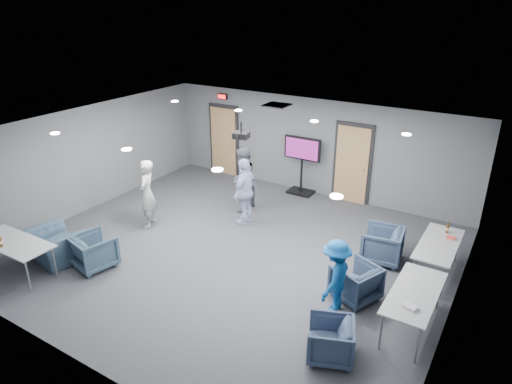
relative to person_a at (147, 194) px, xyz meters
The scene contains 29 objects.
floor 2.59m from the person_a, ahead, with size 9.00×9.00×0.00m, color #38393F.
ceiling 3.07m from the person_a, ahead, with size 9.00×9.00×0.00m, color silver.
wall_back 4.75m from the person_a, 58.73° to the left, with size 9.00×0.02×2.70m, color slate.
wall_front 4.69m from the person_a, 58.30° to the right, with size 9.00×0.02×2.70m, color slate.
wall_left 2.11m from the person_a, behind, with size 0.02×8.00×2.70m, color slate.
wall_right 6.97m from the person_a, ahead, with size 0.02×8.00×2.70m, color slate.
door_left 4.03m from the person_a, 97.86° to the left, with size 1.06×0.17×2.24m.
door_right 5.41m from the person_a, 47.54° to the left, with size 1.06×0.17×2.24m.
exit_sign 4.32m from the person_a, 97.90° to the left, with size 0.32×0.08×0.16m.
hvac_diffuser 3.90m from the person_a, 55.48° to the left, with size 0.60×0.60×0.03m, color black.
downlights 3.06m from the person_a, ahead, with size 6.18×3.78×0.02m.
person_a is the anchor object (origin of this frame).
person_b 2.45m from the person_a, 53.16° to the left, with size 0.83×0.65×1.71m, color slate.
person_c 2.36m from the person_a, 35.20° to the left, with size 0.99×0.41×1.69m, color silver.
person_d 5.20m from the person_a, ahead, with size 0.90×0.52×1.40m, color #164E93.
chair_right_a 5.55m from the person_a, 14.54° to the left, with size 0.80×0.82×0.75m, color #36455D.
chair_right_b 5.38m from the person_a, ahead, with size 0.74×0.76×0.69m, color #313F55.
chair_right_c 5.88m from the person_a, 18.39° to the right, with size 0.69×0.71×0.65m, color #384661.
chair_front_a 2.06m from the person_a, 79.56° to the right, with size 0.77×0.79×0.72m, color #354A5C.
chair_front_b 2.36m from the person_a, 104.13° to the right, with size 1.06×0.93×0.69m, color #384D61.
table_right_a 6.60m from the person_a, 12.22° to the left, with size 0.70×1.68×0.73m.
table_right_b 6.47m from the person_a, ahead, with size 0.72×1.73×0.73m.
table_front_left 3.07m from the person_a, 104.49° to the right, with size 1.78×0.76×0.73m.
bottle_front 3.28m from the person_a, 103.45° to the right, with size 0.07×0.07×0.28m.
bottle_right 6.77m from the person_a, 16.61° to the left, with size 0.07×0.07×0.25m.
snack_box 6.83m from the person_a, 14.55° to the left, with size 0.17×0.11×0.04m, color #DB4936.
wrapper 6.56m from the person_a, ahead, with size 0.21×0.14×0.05m, color silver.
tv_stand 4.41m from the person_a, 59.13° to the left, with size 1.08×0.51×1.65m.
projector 2.80m from the person_a, 22.44° to the left, with size 0.38×0.35×0.36m.
Camera 1 is at (5.04, -7.21, 5.17)m, focal length 32.00 mm.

